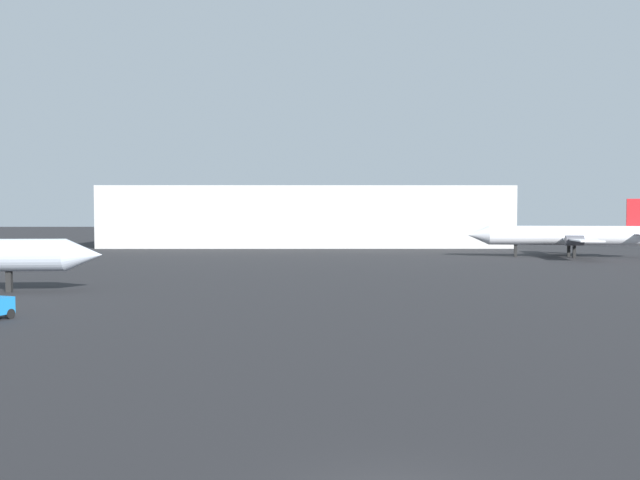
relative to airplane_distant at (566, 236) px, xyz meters
name	(u,v)px	position (x,y,z in m)	size (l,w,h in m)	color
airplane_distant	(566,236)	(0.00, 0.00, 0.00)	(27.20, 21.82, 8.35)	white
terminal_building	(307,217)	(-37.51, 34.37, 2.52)	(75.15, 22.44, 11.28)	#B7B7B2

